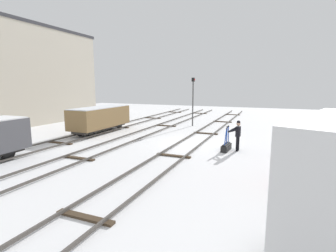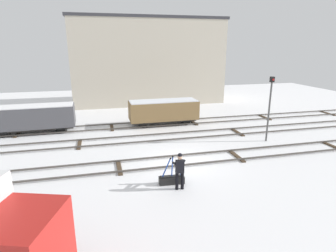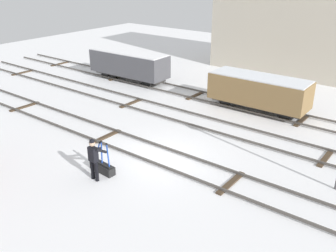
{
  "view_description": "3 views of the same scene",
  "coord_description": "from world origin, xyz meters",
  "px_view_note": "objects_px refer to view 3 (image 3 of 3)",
  "views": [
    {
      "loc": [
        -15.94,
        -4.83,
        3.81
      ],
      "look_at": [
        -0.9,
        1.41,
        1.19
      ],
      "focal_mm": 27.16,
      "sensor_mm": 36.0,
      "label": 1
    },
    {
      "loc": [
        -4.27,
        -14.27,
        6.43
      ],
      "look_at": [
        -0.03,
        2.96,
        1.35
      ],
      "focal_mm": 29.75,
      "sensor_mm": 36.0,
      "label": 2
    },
    {
      "loc": [
        9.19,
        -11.43,
        7.92
      ],
      "look_at": [
        -0.88,
        1.66,
        0.75
      ],
      "focal_mm": 39.74,
      "sensor_mm": 36.0,
      "label": 3
    }
  ],
  "objects_px": {
    "freight_car_far_end": "(129,64)",
    "rail_worker": "(94,157)",
    "freight_car_back_track": "(259,91)",
    "switch_lever_frame": "(102,166)"
  },
  "relations": [
    {
      "from": "switch_lever_frame",
      "to": "rail_worker",
      "type": "distance_m",
      "value": 1.0
    },
    {
      "from": "rail_worker",
      "to": "freight_car_back_track",
      "type": "relative_size",
      "value": 0.31
    },
    {
      "from": "switch_lever_frame",
      "to": "rail_worker",
      "type": "relative_size",
      "value": 0.81
    },
    {
      "from": "switch_lever_frame",
      "to": "freight_car_back_track",
      "type": "height_order",
      "value": "freight_car_back_track"
    },
    {
      "from": "rail_worker",
      "to": "freight_car_back_track",
      "type": "bearing_deg",
      "value": 84.79
    },
    {
      "from": "rail_worker",
      "to": "freight_car_far_end",
      "type": "relative_size",
      "value": 0.29
    },
    {
      "from": "freight_car_far_end",
      "to": "rail_worker",
      "type": "bearing_deg",
      "value": -54.25
    },
    {
      "from": "freight_car_far_end",
      "to": "freight_car_back_track",
      "type": "relative_size",
      "value": 1.09
    },
    {
      "from": "rail_worker",
      "to": "freight_car_far_end",
      "type": "bearing_deg",
      "value": 131.37
    },
    {
      "from": "rail_worker",
      "to": "freight_car_back_track",
      "type": "height_order",
      "value": "freight_car_back_track"
    }
  ]
}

